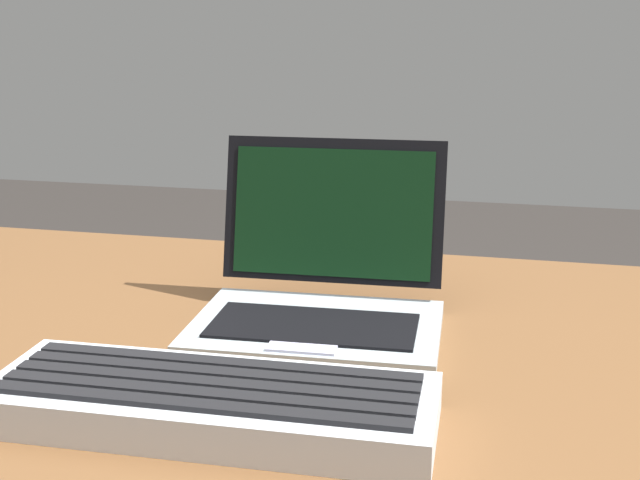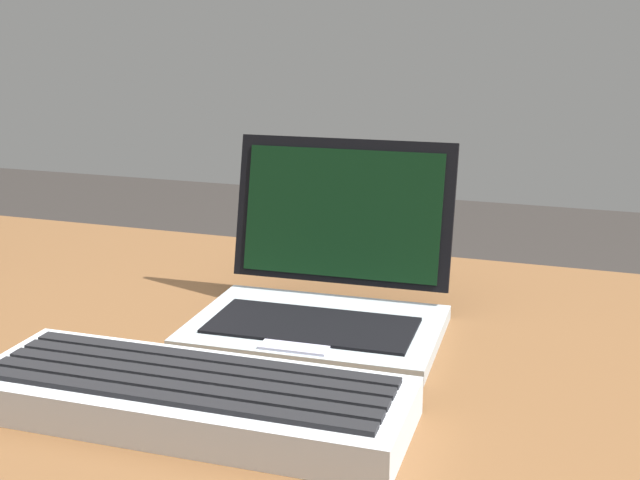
% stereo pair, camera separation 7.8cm
% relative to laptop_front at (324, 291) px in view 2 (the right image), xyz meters
% --- Properties ---
extents(desk, '(1.51, 0.69, 0.73)m').
position_rel_laptop_front_xyz_m(desk, '(0.02, -0.06, -0.13)').
color(desk, brown).
rests_on(desk, ground).
extents(laptop_front, '(0.25, 0.22, 0.18)m').
position_rel_laptop_front_xyz_m(laptop_front, '(0.00, 0.00, 0.00)').
color(laptop_front, '#B0BEC4').
rests_on(laptop_front, desk).
extents(external_keyboard, '(0.35, 0.13, 0.04)m').
position_rel_laptop_front_xyz_m(external_keyboard, '(-0.04, -0.22, -0.02)').
color(external_keyboard, silver).
rests_on(external_keyboard, desk).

